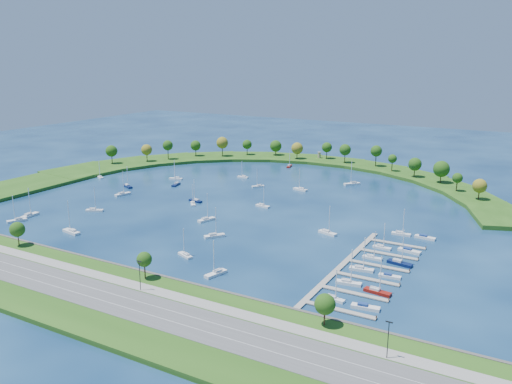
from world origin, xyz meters
The scene contains 40 objects.
ground centered at (0.00, 0.00, 0.00)m, with size 700.00×700.00×0.00m, color #072041.
south_shoreline centered at (0.03, -122.88, 1.00)m, with size 420.00×43.10×11.60m.
breakwater centered at (-46.33, 48.72, 0.99)m, with size 286.74×247.64×2.00m.
breakwater_trees centered at (-12.77, 88.63, 10.42)m, with size 242.26×97.54×14.41m.
harbor_tower centered at (-7.16, 120.79, 4.28)m, with size 2.60×2.60×4.45m.
dock_system centered at (85.30, -61.00, 0.35)m, with size 24.28×82.00×1.60m.
moored_boat_0 centered at (-73.43, -8.81, 0.93)m, with size 8.85×5.84×12.69m.
moored_boat_1 centered at (-51.40, 8.55, 0.91)m, with size 4.07×8.53×12.10m.
moored_boat_2 centered at (-73.85, -75.70, 0.97)m, with size 3.67×9.73×13.97m.
moored_boat_3 centered at (-63.21, -23.91, 0.94)m, with size 4.70×9.36×13.26m.
moored_boat_4 centered at (19.61, -56.95, 0.94)m, with size 7.41×8.56×13.07m.
moored_boat_5 centered at (-17.99, -20.58, 0.88)m, with size 6.46×7.18×11.13m.
moored_boat_6 centered at (-16.40, 89.92, 0.90)m, with size 4.14×8.44×11.96m.
moored_boat_7 centered at (-60.98, 20.86, 0.91)m, with size 8.65×4.25×12.26m.
moored_boat_8 centered at (42.29, -89.91, 0.94)m, with size 4.74×9.24×13.07m.
moored_boat_9 centered at (59.91, -29.62, 0.93)m, with size 9.05×4.75×12.81m.
moored_boat_10 centered at (-72.35, -83.74, 0.93)m, with size 5.89×8.82×12.67m.
moored_boat_11 centered at (-20.20, -15.19, 0.91)m, with size 8.50×3.88×12.06m.
moored_boat_12 centered at (17.88, 33.88, 0.94)m, with size 9.22×4.36×13.06m.
moored_boat_13 centered at (-27.24, 45.44, 0.87)m, with size 7.32×2.07×10.76m.
moored_boat_14 centered at (15.32, -6.42, 0.89)m, with size 8.04×3.18×11.51m.
moored_boat_15 centered at (3.70, -39.76, 0.94)m, with size 5.10×9.29×13.15m.
moored_boat_16 centered at (-7.02, 28.98, 0.87)m, with size 6.45×6.77×10.75m.
moored_boat_17 centered at (-53.36, -54.21, 0.92)m, with size 8.60×5.98×12.44m.
moored_boat_18 centered at (-104.94, 0.70, 0.88)m, with size 7.51×5.47×10.95m.
moored_boat_19 centered at (-37.36, -82.98, 0.98)m, with size 10.05×4.31×14.30m.
moored_boat_20 centered at (22.22, -80.92, 0.88)m, with size 7.81×4.73×11.11m.
moored_boat_21 centered at (39.09, 61.25, 0.98)m, with size 8.74×9.01×14.42m.
docked_boat_0 centered at (85.54, -88.03, 0.87)m, with size 7.42×3.09×10.58m.
docked_boat_1 centered at (95.97, -88.91, 0.65)m, with size 8.92×3.50×1.77m.
docked_boat_2 centered at (85.51, -74.51, 0.92)m, with size 8.85×3.66×12.62m.
docked_boat_3 centered at (96.01, -76.54, 0.94)m, with size 9.17×3.57×13.14m.
docked_boat_4 centered at (85.51, -61.07, 0.93)m, with size 8.87×3.59×12.67m.
docked_boat_5 centered at (95.99, -62.09, 0.57)m, with size 7.78×2.71×1.56m.
docked_boat_6 centered at (85.53, -48.24, 0.88)m, with size 7.53×2.18×11.04m.
docked_boat_7 centered at (96.00, -48.74, 0.96)m, with size 9.61×4.10×13.69m.
docked_boat_8 centered at (85.54, -35.58, 0.87)m, with size 7.44×2.50×10.77m.
docked_boat_9 centered at (95.97, -34.27, 0.67)m, with size 9.18×3.80×1.82m.
docked_boat_10 centered at (87.92, -15.32, 0.90)m, with size 8.16×2.76×11.81m.
docked_boat_11 centered at (97.87, -15.05, 0.64)m, with size 8.80×3.29×1.75m.
Camera 1 is at (138.95, -232.92, 74.83)m, focal length 37.07 mm.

